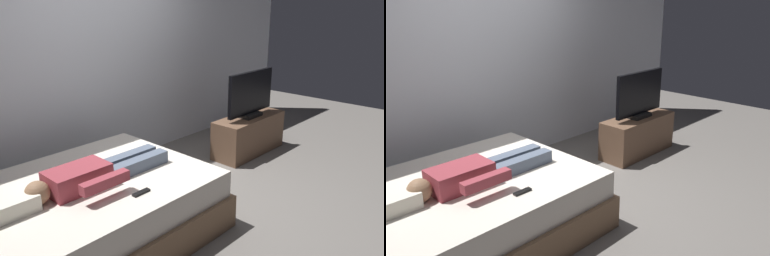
% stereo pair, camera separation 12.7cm
% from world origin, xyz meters
% --- Properties ---
extents(ground_plane, '(10.00, 10.00, 0.00)m').
position_xyz_m(ground_plane, '(0.00, 0.00, 0.00)').
color(ground_plane, slate).
extents(back_wall, '(6.40, 0.10, 2.80)m').
position_xyz_m(back_wall, '(0.40, 1.54, 1.40)').
color(back_wall, silver).
rests_on(back_wall, ground).
extents(bed, '(2.02, 1.57, 0.54)m').
position_xyz_m(bed, '(-1.01, 0.28, 0.26)').
color(bed, brown).
rests_on(bed, ground).
extents(person, '(1.26, 0.46, 0.18)m').
position_xyz_m(person, '(-0.99, 0.20, 0.62)').
color(person, '#993842').
rests_on(person, bed).
extents(remote, '(0.15, 0.04, 0.02)m').
position_xyz_m(remote, '(-0.83, -0.21, 0.55)').
color(remote, black).
rests_on(remote, bed).
extents(tv_stand, '(1.10, 0.40, 0.50)m').
position_xyz_m(tv_stand, '(1.55, 0.44, 0.25)').
color(tv_stand, brown).
rests_on(tv_stand, ground).
extents(tv, '(0.88, 0.20, 0.59)m').
position_xyz_m(tv, '(1.55, 0.44, 0.78)').
color(tv, black).
rests_on(tv, tv_stand).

